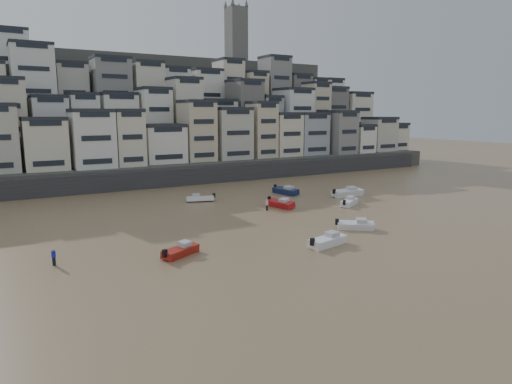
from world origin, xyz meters
TOP-DOWN VIEW (x-y plane):
  - ground at (0.00, 0.00)m, footprint 400.00×400.00m
  - harbor_wall at (10.00, 65.00)m, footprint 140.00×3.00m
  - hillside at (14.73, 104.84)m, footprint 141.04×66.00m
  - boat_g at (33.29, 37.45)m, footprint 6.64×2.24m
  - boat_e at (17.60, 35.58)m, footprint 2.88×5.68m
  - boat_i at (25.00, 45.03)m, footprint 2.96×6.24m
  - boat_d at (28.10, 31.29)m, footprint 5.46×4.21m
  - boat_j at (-5.18, 20.22)m, footprint 5.16×3.74m
  - boat_a at (10.47, 15.22)m, footprint 5.86×2.97m
  - boat_b at (18.22, 19.04)m, footprint 5.03×4.36m
  - boat_h at (8.58, 46.57)m, footprint 5.29×3.08m
  - person_blue at (-17.04, 23.61)m, footprint 0.44×0.44m
  - person_pink at (14.52, 34.69)m, footprint 0.44×0.44m

SIDE VIEW (x-z plane):
  - ground at x=0.00m, z-range 0.00..0.00m
  - boat_j at x=-5.18m, z-range 0.00..1.36m
  - boat_h at x=8.58m, z-range 0.00..1.37m
  - boat_b at x=18.22m, z-range 0.00..1.38m
  - boat_d at x=28.10m, z-range 0.00..1.45m
  - boat_e at x=17.60m, z-range 0.00..1.48m
  - boat_a at x=10.47m, z-range 0.00..1.53m
  - boat_i at x=25.00m, z-range 0.00..1.64m
  - person_blue at x=-17.04m, z-range 0.00..1.74m
  - person_pink at x=14.52m, z-range 0.00..1.74m
  - boat_g at x=33.29m, z-range 0.00..1.80m
  - harbor_wall at x=10.00m, z-range 0.00..3.50m
  - hillside at x=14.73m, z-range -11.99..38.01m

